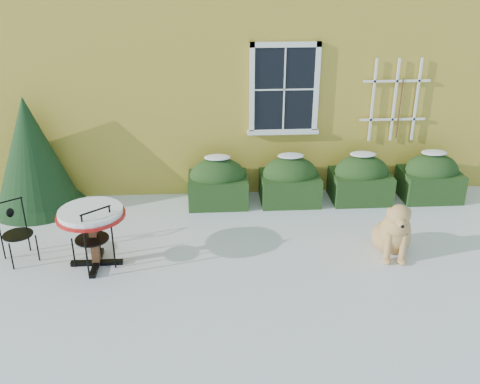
{
  "coord_description": "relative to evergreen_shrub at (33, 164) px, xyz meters",
  "views": [
    {
      "loc": [
        -0.46,
        -6.26,
        4.16
      ],
      "look_at": [
        0.0,
        1.0,
        0.9
      ],
      "focal_mm": 40.0,
      "sensor_mm": 36.0,
      "label": 1
    }
  ],
  "objects": [
    {
      "name": "dog",
      "position": [
        5.77,
        -2.07,
        -0.43
      ],
      "size": [
        0.68,
        1.01,
        0.93
      ],
      "rotation": [
        0.0,
        0.0,
        -0.14
      ],
      "color": "tan",
      "rests_on": "ground"
    },
    {
      "name": "evergreen_shrub",
      "position": [
        0.0,
        0.0,
        0.0
      ],
      "size": [
        1.65,
        1.65,
        2.0
      ],
      "rotation": [
        0.0,
        0.0,
        -0.09
      ],
      "color": "black",
      "rests_on": "ground"
    },
    {
      "name": "bistro_table",
      "position": [
        1.39,
        -2.09,
        -0.06
      ],
      "size": [
        0.96,
        0.96,
        0.89
      ],
      "rotation": [
        0.0,
        0.0,
        -0.08
      ],
      "color": "black",
      "rests_on": "ground"
    },
    {
      "name": "patio_chair_far",
      "position": [
        0.23,
        -1.85,
        -0.35
      ],
      "size": [
        0.56,
        0.56,
        0.9
      ],
      "rotation": [
        0.0,
        0.0,
        0.63
      ],
      "color": "black",
      "rests_on": "ground"
    },
    {
      "name": "patio_chair_near",
      "position": [
        1.41,
        -2.19,
        -0.3
      ],
      "size": [
        0.62,
        0.62,
        1.0
      ],
      "rotation": [
        0.0,
        0.0,
        3.83
      ],
      "color": "black",
      "rests_on": "ground"
    },
    {
      "name": "ground",
      "position": [
        3.51,
        -2.64,
        -0.8
      ],
      "size": [
        80.0,
        80.0,
        0.0
      ],
      "primitive_type": "plane",
      "color": "white",
      "rests_on": "ground"
    },
    {
      "name": "hedge_row",
      "position": [
        5.16,
        -0.09,
        -0.4
      ],
      "size": [
        4.95,
        0.8,
        0.91
      ],
      "color": "#193313",
      "rests_on": "ground"
    }
  ]
}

